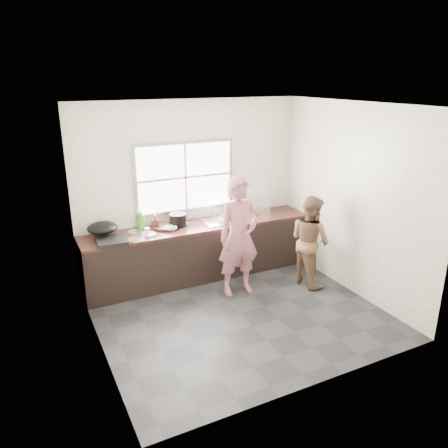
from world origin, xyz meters
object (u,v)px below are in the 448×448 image
bowl_mince (170,229)px  bottle_green (141,219)px  bowl_crabs (226,220)px  bottle_brown_short (173,220)px  wok (102,228)px  pot_lid_left (136,239)px  woman (239,240)px  glass_jar (147,231)px  burner (111,241)px  person_side (310,240)px  bowl_held (235,219)px  cutting_board (165,227)px  plate_food (149,234)px  pot_lid_right (136,232)px  bottle_brown_tall (155,222)px  dish_rack (256,202)px  black_pot (178,220)px

bowl_mince → bottle_green: bearing=146.2°
bowl_crabs → bottle_brown_short: (-0.79, 0.22, 0.06)m
bottle_brown_short → wok: (-1.06, -0.05, 0.05)m
pot_lid_left → woman: bearing=-21.2°
bowl_mince → bowl_crabs: bowl_crabs is taller
glass_jar → burner: glass_jar is taller
person_side → bowl_held: 1.20m
cutting_board → woman: bearing=-44.7°
bottle_brown_short → woman: bearing=-52.8°
person_side → glass_jar: 2.41m
woman → plate_food: size_ratio=7.74×
woman → person_side: woman is taller
cutting_board → bowl_mince: bowl_mince is taller
bowl_mince → pot_lid_right: size_ratio=0.78×
bowl_mince → bowl_held: bowl_held is taller
bowl_held → cutting_board: bearing=171.6°
bowl_crabs → pot_lid_right: bowl_crabs is taller
bottle_green → woman: bearing=-39.2°
bowl_held → pot_lid_right: (-1.53, 0.18, -0.02)m
bottle_brown_tall → dish_rack: size_ratio=0.46×
woman → black_pot: size_ratio=6.17×
black_pot → pot_lid_right: bearing=179.5°
bowl_held → plate_food: 1.40m
woman → plate_food: (-1.12, 0.63, 0.07)m
woman → bottle_brown_short: 1.11m
bottle_green → bottle_brown_short: (0.48, -0.05, -0.07)m
bowl_crabs → wok: (-1.85, 0.17, 0.11)m
woman → bottle_brown_short: woman is taller
wok → pot_lid_right: bearing=0.9°
bowl_held → glass_jar: (-1.42, 0.00, 0.02)m
woman → bowl_mince: 1.04m
bowl_mince → dish_rack: size_ratio=0.46×
bottle_brown_short → glass_jar: size_ratio=1.70×
burner → wok: (-0.05, 0.28, 0.11)m
bottle_brown_short → dish_rack: (1.49, 0.08, 0.07)m
person_side → burner: person_side is taller
woman → dish_rack: size_ratio=3.77×
bottle_green → glass_jar: (-0.00, -0.28, -0.10)m
woman → bottle_green: size_ratio=5.20×
glass_jar → plate_food: bearing=-38.4°
wok → bottle_brown_short: bearing=2.7°
cutting_board → burner: 0.90m
cutting_board → pot_lid_left: 0.60m
black_pot → dish_rack: 1.44m
bowl_held → dish_rack: dish_rack is taller
bowl_held → person_side: bearing=-46.5°
bottle_brown_tall → glass_jar: (-0.19, -0.22, -0.05)m
bowl_mince → bottle_green: bottle_green is taller
bowl_held → wok: (-2.00, 0.18, 0.11)m
person_side → bowl_held: (-0.81, 0.86, 0.20)m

